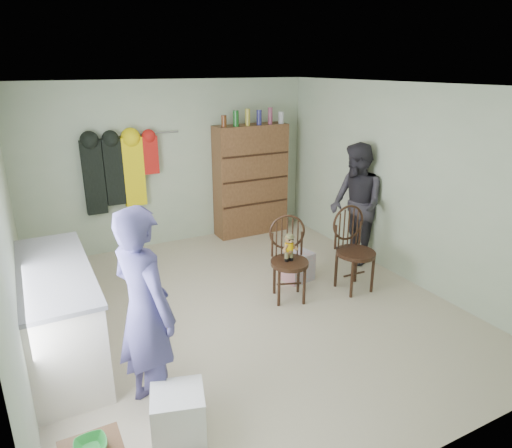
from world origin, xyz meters
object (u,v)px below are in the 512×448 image
chair_far (353,246)px  dresser (251,180)px  counter (59,313)px  chair_front (289,254)px

chair_far → dresser: (-0.19, 2.42, 0.34)m
counter → chair_front: chair_front is taller
dresser → chair_far: bearing=-85.5°
chair_far → dresser: size_ratio=0.52×
counter → chair_front: 2.55m
chair_front → dresser: bearing=93.9°
chair_far → dresser: dresser is taller
counter → dresser: dresser is taller
counter → chair_far: bearing=-2.0°
chair_front → chair_far: (0.84, -0.15, 0.00)m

